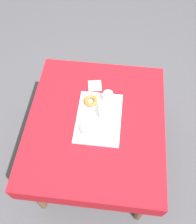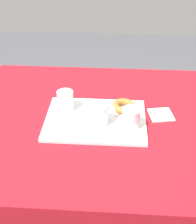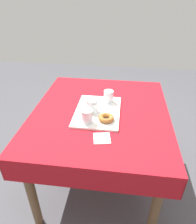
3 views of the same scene
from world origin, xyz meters
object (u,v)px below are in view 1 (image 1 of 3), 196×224
object	(u,v)px
dining_table	(96,128)
sugar_donut_left	(91,101)
tea_mug_left	(104,112)
water_glass_near	(108,98)
donut_plate_left	(91,102)
serving_tray	(99,118)
water_glass_far	(87,131)
paper_napkin	(95,86)

from	to	relation	value
dining_table	sugar_donut_left	xyz separation A→B (m)	(0.15, 0.06, 0.14)
sugar_donut_left	tea_mug_left	bearing A→B (deg)	-133.61
water_glass_near	donut_plate_left	size ratio (longest dim) A/B	0.72
dining_table	donut_plate_left	world-z (taller)	donut_plate_left
sugar_donut_left	donut_plate_left	bearing A→B (deg)	0.00
serving_tray	water_glass_near	distance (m)	0.17
water_glass_near	water_glass_far	xyz separation A→B (m)	(-0.30, 0.12, 0.00)
dining_table	serving_tray	distance (m)	0.12
tea_mug_left	water_glass_near	bearing A→B (deg)	-6.07
dining_table	donut_plate_left	xyz separation A→B (m)	(0.15, 0.06, 0.12)
tea_mug_left	sugar_donut_left	bearing A→B (deg)	46.39
water_glass_near	tea_mug_left	bearing A→B (deg)	173.93
water_glass_far	sugar_donut_left	world-z (taller)	water_glass_far
dining_table	water_glass_near	distance (m)	0.25
water_glass_far	donut_plate_left	distance (m)	0.27
water_glass_near	sugar_donut_left	bearing A→B (deg)	103.94
sugar_donut_left	paper_napkin	distance (m)	0.18
tea_mug_left	serving_tray	bearing A→B (deg)	116.84
tea_mug_left	paper_napkin	distance (m)	0.31
water_glass_far	donut_plate_left	size ratio (longest dim) A/B	0.72
donut_plate_left	paper_napkin	distance (m)	0.18
serving_tray	paper_napkin	distance (m)	0.31
tea_mug_left	water_glass_far	bearing A→B (deg)	147.54
serving_tray	sugar_donut_left	xyz separation A→B (m)	(0.12, 0.07, 0.03)
serving_tray	sugar_donut_left	world-z (taller)	sugar_donut_left
donut_plate_left	sugar_donut_left	bearing A→B (deg)	0.00
tea_mug_left	dining_table	bearing A→B (deg)	128.60
donut_plate_left	paper_napkin	xyz separation A→B (m)	(0.18, -0.01, -0.02)
serving_tray	water_glass_near	size ratio (longest dim) A/B	4.81
dining_table	tea_mug_left	bearing A→B (deg)	-51.40
serving_tray	donut_plate_left	distance (m)	0.15
water_glass_far	donut_plate_left	xyz separation A→B (m)	(0.27, 0.01, -0.04)
serving_tray	tea_mug_left	size ratio (longest dim) A/B	3.89
dining_table	serving_tray	world-z (taller)	serving_tray
dining_table	water_glass_far	bearing A→B (deg)	157.85
tea_mug_left	sugar_donut_left	size ratio (longest dim) A/B	1.07
dining_table	water_glass_near	bearing A→B (deg)	-21.07
tea_mug_left	water_glass_near	distance (m)	0.14
water_glass_far	sugar_donut_left	bearing A→B (deg)	1.63
dining_table	sugar_donut_left	distance (m)	0.22
donut_plate_left	water_glass_near	bearing A→B (deg)	-76.06
serving_tray	donut_plate_left	bearing A→B (deg)	30.99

